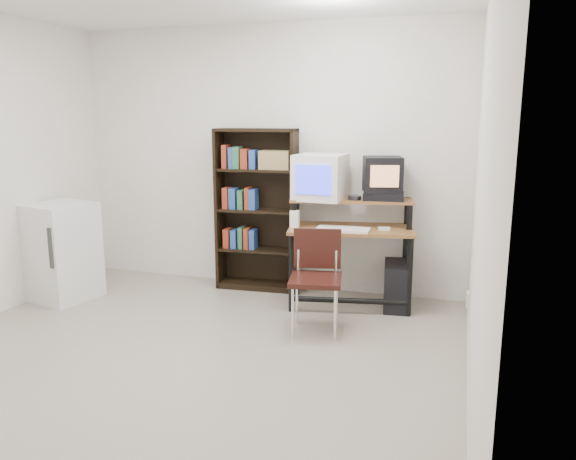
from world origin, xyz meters
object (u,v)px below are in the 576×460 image
(bookshelf, at_px, (257,207))
(computer_desk, at_px, (351,233))
(crt_tv, at_px, (382,174))
(pc_tower, at_px, (395,285))
(school_chair, at_px, (316,270))
(crt_monitor, at_px, (321,177))
(mini_fridge, at_px, (62,251))

(bookshelf, bearing_deg, computer_desk, -17.36)
(computer_desk, xyz_separation_m, crt_tv, (0.25, 0.16, 0.53))
(pc_tower, bearing_deg, computer_desk, 177.40)
(crt_tv, xyz_separation_m, pc_tower, (0.17, -0.13, -1.00))
(crt_tv, xyz_separation_m, bookshelf, (-1.25, 0.08, -0.38))
(crt_tv, bearing_deg, bookshelf, 161.84)
(pc_tower, relative_size, bookshelf, 0.28)
(school_chair, xyz_separation_m, bookshelf, (-0.85, 0.93, 0.33))
(crt_tv, distance_m, pc_tower, 1.02)
(pc_tower, bearing_deg, bookshelf, 164.55)
(crt_monitor, distance_m, pc_tower, 1.20)
(school_chair, bearing_deg, pc_tower, 41.39)
(pc_tower, bearing_deg, crt_tv, 134.94)
(pc_tower, height_order, mini_fridge, mini_fridge)
(bookshelf, bearing_deg, school_chair, -51.20)
(school_chair, bearing_deg, bookshelf, 122.08)
(computer_desk, distance_m, bookshelf, 1.04)
(computer_desk, distance_m, crt_tv, 0.61)
(computer_desk, height_order, mini_fridge, computer_desk)
(computer_desk, bearing_deg, pc_tower, -6.18)
(crt_tv, bearing_deg, crt_monitor, 177.84)
(school_chair, height_order, mini_fridge, mini_fridge)
(computer_desk, relative_size, crt_tv, 2.94)
(computer_desk, relative_size, pc_tower, 2.67)
(crt_tv, xyz_separation_m, mini_fridge, (-2.91, -0.80, -0.75))
(crt_monitor, distance_m, school_chair, 1.00)
(crt_tv, distance_m, school_chair, 1.17)
(pc_tower, relative_size, mini_fridge, 0.49)
(computer_desk, bearing_deg, mini_fridge, -177.29)
(crt_monitor, bearing_deg, computer_desk, -5.19)
(mini_fridge, bearing_deg, computer_desk, 26.55)
(pc_tower, height_order, school_chair, school_chair)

